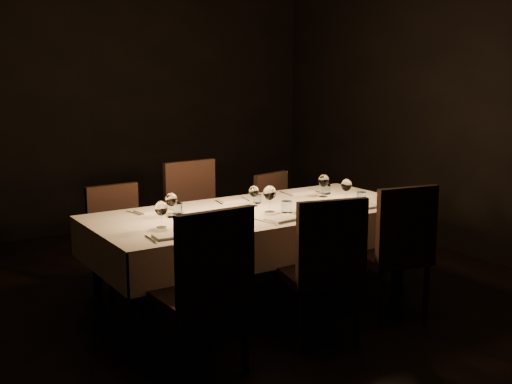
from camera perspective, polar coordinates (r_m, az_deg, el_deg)
room at (r=4.78m, az=0.00°, el=7.07°), size 5.01×6.01×3.01m
dining_table at (r=4.90m, az=0.00°, el=-2.45°), size 2.52×1.12×0.76m
chair_near_left at (r=3.82m, az=-4.59°, el=-8.27°), size 0.51×0.51×1.04m
place_setting_near_left at (r=4.29m, az=-7.80°, el=-2.47°), size 0.33×0.41×0.18m
chair_near_center at (r=4.28m, az=6.01°, el=-6.39°), size 0.58×0.58×1.01m
place_setting_near_center at (r=4.71m, az=1.94°, el=-1.07°), size 0.38×0.42×0.20m
chair_near_right at (r=4.78m, az=12.32°, el=-4.73°), size 0.56×0.56×1.01m
place_setting_near_right at (r=5.17m, az=8.78°, el=-0.21°), size 0.33×0.41×0.18m
chair_far_left at (r=5.25m, az=-12.11°, el=-3.86°), size 0.45×0.45×0.90m
place_setting_far_left at (r=4.75m, az=-7.95°, el=-1.18°), size 0.34×0.40×0.18m
chair_far_center at (r=5.57m, az=-5.19°, el=-2.18°), size 0.52×0.52×1.03m
place_setting_far_center at (r=5.08m, az=-0.73°, el=-0.37°), size 0.30×0.39×0.16m
chair_far_right at (r=5.96m, az=2.02°, el=-2.04°), size 0.50×0.50×0.87m
place_setting_far_right at (r=5.47m, az=5.43°, el=0.51°), size 0.35×0.41×0.19m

